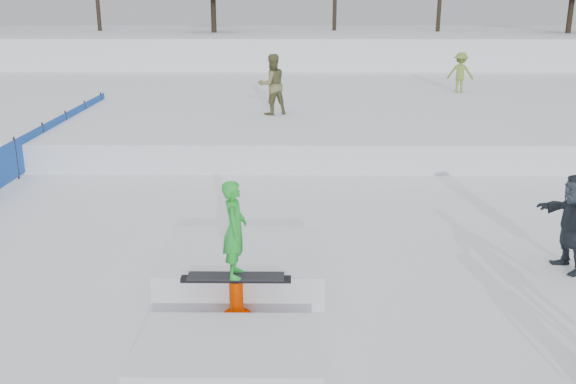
{
  "coord_description": "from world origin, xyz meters",
  "views": [
    {
      "loc": [
        0.61,
        -9.23,
        4.61
      ],
      "look_at": [
        0.5,
        2.0,
        1.1
      ],
      "focal_mm": 40.0,
      "sensor_mm": 36.0,
      "label": 1
    }
  ],
  "objects_px": {
    "jib_rail_feature": "(240,282)",
    "safety_fence": "(16,158)",
    "walker_ygreen": "(460,73)",
    "walker_olive": "(272,84)",
    "spectator_dark": "(574,222)"
  },
  "relations": [
    {
      "from": "jib_rail_feature",
      "to": "safety_fence",
      "type": "bearing_deg",
      "value": 132.83
    },
    {
      "from": "safety_fence",
      "to": "walker_ygreen",
      "type": "distance_m",
      "value": 16.77
    },
    {
      "from": "safety_fence",
      "to": "walker_olive",
      "type": "bearing_deg",
      "value": 37.26
    },
    {
      "from": "walker_ygreen",
      "to": "spectator_dark",
      "type": "xyz_separation_m",
      "value": [
        -1.77,
        -15.23,
        -0.71
      ]
    },
    {
      "from": "walker_ygreen",
      "to": "spectator_dark",
      "type": "bearing_deg",
      "value": 101.92
    },
    {
      "from": "safety_fence",
      "to": "walker_ygreen",
      "type": "relative_size",
      "value": 10.23
    },
    {
      "from": "safety_fence",
      "to": "jib_rail_feature",
      "type": "relative_size",
      "value": 3.64
    },
    {
      "from": "jib_rail_feature",
      "to": "spectator_dark",
      "type": "bearing_deg",
      "value": 12.45
    },
    {
      "from": "safety_fence",
      "to": "spectator_dark",
      "type": "relative_size",
      "value": 9.22
    },
    {
      "from": "walker_olive",
      "to": "jib_rail_feature",
      "type": "xyz_separation_m",
      "value": [
        -0.12,
        -11.63,
        -1.46
      ]
    },
    {
      "from": "spectator_dark",
      "to": "jib_rail_feature",
      "type": "height_order",
      "value": "jib_rail_feature"
    },
    {
      "from": "safety_fence",
      "to": "jib_rail_feature",
      "type": "xyz_separation_m",
      "value": [
        6.27,
        -6.77,
        -0.25
      ]
    },
    {
      "from": "walker_olive",
      "to": "jib_rail_feature",
      "type": "relative_size",
      "value": 0.44
    },
    {
      "from": "walker_olive",
      "to": "walker_ygreen",
      "type": "xyz_separation_m",
      "value": [
        7.25,
        4.84,
        -0.19
      ]
    },
    {
      "from": "walker_ygreen",
      "to": "jib_rail_feature",
      "type": "xyz_separation_m",
      "value": [
        -7.37,
        -16.47,
        -1.28
      ]
    }
  ]
}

